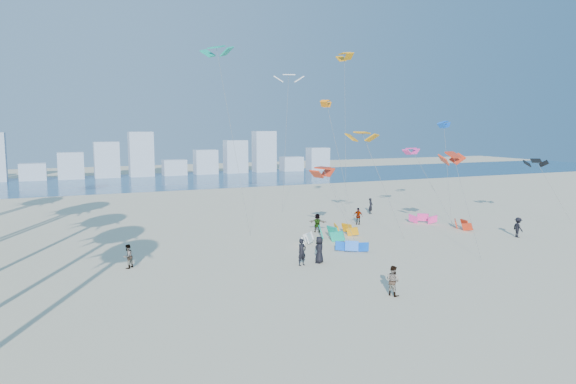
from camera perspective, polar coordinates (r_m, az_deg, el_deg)
name	(u,v)px	position (r m, az deg, el deg)	size (l,w,h in m)	color
ground	(362,324)	(27.08, 7.87, -13.74)	(220.00, 220.00, 0.00)	beige
ocean	(142,182)	(94.99, -15.26, 1.06)	(220.00, 220.00, 0.00)	navy
kitesurfer_near	(302,252)	(37.09, 1.49, -6.42)	(0.68, 0.45, 1.87)	black
kitesurfer_mid	(393,281)	(31.33, 11.09, -9.23)	(0.84, 0.66, 1.73)	gray
kitesurfers_far	(352,229)	(45.68, 6.84, -3.97)	(33.07, 17.40, 1.88)	black
grounded_kites	(371,231)	(47.22, 8.79, -4.16)	(17.90, 10.50, 1.03)	silver
flying_kites	(344,101)	(54.01, 5.96, 9.57)	(34.06, 31.45, 18.59)	red
distant_skyline	(127,160)	(104.47, -16.75, 3.24)	(85.00, 3.00, 8.40)	#9EADBF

